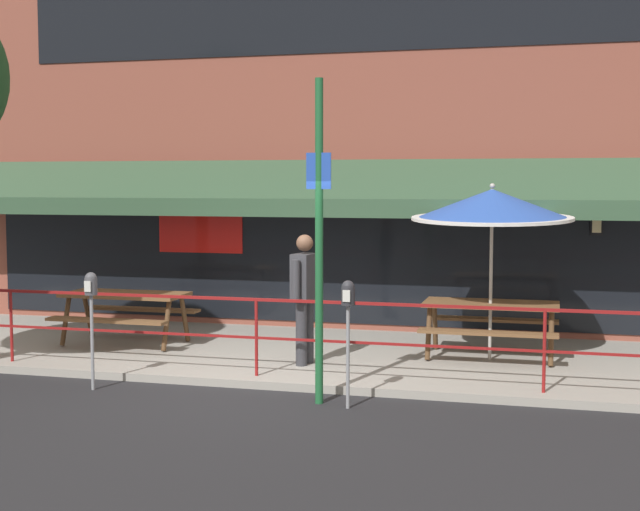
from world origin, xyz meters
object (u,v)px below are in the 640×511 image
picnic_table_left (125,304)px  parking_meter_near (91,295)px  street_sign_pole (319,238)px  parking_meter_far (348,305)px  patio_umbrella_centre (492,205)px  picnic_table_centre (491,314)px  pedestrian_walking (305,292)px

picnic_table_left → parking_meter_near: parking_meter_near is taller
picnic_table_left → street_sign_pole: 4.40m
parking_meter_far → patio_umbrella_centre: bearing=63.0°
picnic_table_centre → picnic_table_left: bearing=-176.4°
picnic_table_left → patio_umbrella_centre: size_ratio=0.76×
parking_meter_far → street_sign_pole: street_sign_pole is taller
picnic_table_left → parking_meter_near: bearing=-71.9°
patio_umbrella_centre → picnic_table_centre: bearing=90.0°
picnic_table_centre → pedestrian_walking: (-2.33, -1.04, 0.35)m
picnic_table_centre → street_sign_pole: size_ratio=0.50×
parking_meter_far → picnic_table_centre: bearing=63.9°
picnic_table_left → parking_meter_far: bearing=-31.7°
pedestrian_walking → street_sign_pole: street_sign_pole is taller
pedestrian_walking → parking_meter_near: (-2.18, -1.65, 0.09)m
picnic_table_left → picnic_table_centre: bearing=3.6°
picnic_table_left → patio_umbrella_centre: 5.49m
picnic_table_left → patio_umbrella_centre: (5.28, 0.22, 1.47)m
picnic_table_left → pedestrian_walking: size_ratio=1.05×
picnic_table_centre → parking_meter_near: size_ratio=1.27×
picnic_table_left → patio_umbrella_centre: patio_umbrella_centre is taller
picnic_table_left → picnic_table_centre: (5.28, 0.33, 0.00)m
picnic_table_centre → parking_meter_far: parking_meter_far is taller
patio_umbrella_centre → street_sign_pole: (-1.72, -2.51, -0.31)m
picnic_table_left → parking_meter_far: size_ratio=1.27×
parking_meter_near → street_sign_pole: bearing=1.4°
picnic_table_centre → pedestrian_walking: 2.58m
picnic_table_left → parking_meter_far: 4.64m
street_sign_pole → picnic_table_centre: bearing=56.8°
patio_umbrella_centre → pedestrian_walking: 2.75m
picnic_table_centre → patio_umbrella_centre: patio_umbrella_centre is taller
patio_umbrella_centre → parking_meter_far: (-1.35, -2.65, -1.03)m
patio_umbrella_centre → parking_meter_near: 5.30m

